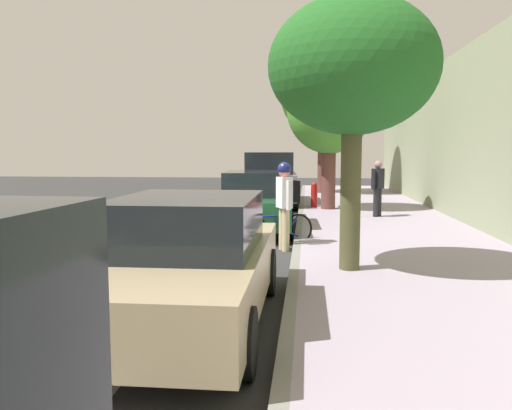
{
  "coord_description": "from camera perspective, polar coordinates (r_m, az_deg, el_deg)",
  "views": [
    {
      "loc": [
        1.8,
        -10.97,
        2.04
      ],
      "look_at": [
        0.76,
        -0.46,
        0.93
      ],
      "focal_mm": 36.31,
      "sensor_mm": 36.0,
      "label": 1
    }
  ],
  "objects": [
    {
      "name": "parked_suv_grey_far",
      "position": [
        19.23,
        1.53,
        2.96
      ],
      "size": [
        2.16,
        4.79,
        1.99
      ],
      "color": "slate",
      "rests_on": "ground"
    },
    {
      "name": "bicycle_at_curb",
      "position": [
        11.12,
        2.21,
        -2.69
      ],
      "size": [
        1.58,
        0.79,
        0.74
      ],
      "color": "black",
      "rests_on": "ground"
    },
    {
      "name": "pedestrian_on_phone",
      "position": [
        15.35,
        13.27,
        2.14
      ],
      "size": [
        0.4,
        0.53,
        1.62
      ],
      "color": "black",
      "rests_on": "sidewalk"
    },
    {
      "name": "street_tree_corner",
      "position": [
        23.83,
        7.45,
        11.42
      ],
      "size": [
        3.79,
        3.79,
        5.83
      ],
      "color": "brown",
      "rests_on": "sidewalk"
    },
    {
      "name": "sidewalk",
      "position": [
        11.32,
        15.81,
        -4.26
      ],
      "size": [
        4.23,
        35.38,
        0.14
      ],
      "primitive_type": "cube",
      "color": "#9F90A2",
      "rests_on": "ground"
    },
    {
      "name": "parked_sedan_green_mid",
      "position": [
        13.27,
        0.03,
        0.41
      ],
      "size": [
        1.99,
        4.47,
        1.52
      ],
      "color": "#1E512D",
      "rests_on": "ground"
    },
    {
      "name": "curb_edge",
      "position": [
        11.14,
        4.6,
        -4.21
      ],
      "size": [
        0.16,
        35.38,
        0.14
      ],
      "primitive_type": "cube",
      "color": "gray",
      "rests_on": "ground"
    },
    {
      "name": "cyclist_with_backpack",
      "position": [
        10.58,
        3.28,
        0.96
      ],
      "size": [
        0.51,
        0.58,
        1.81
      ],
      "color": "#C6B284",
      "rests_on": "ground"
    },
    {
      "name": "street_tree_far_end",
      "position": [
        17.14,
        8.09,
        10.37
      ],
      "size": [
        2.77,
        2.77,
        4.74
      ],
      "color": "brown",
      "rests_on": "sidewalk"
    },
    {
      "name": "street_tree_mid_block",
      "position": [
        8.43,
        10.63,
        14.61
      ],
      "size": [
        2.65,
        2.65,
        4.28
      ],
      "color": "#4A492B",
      "rests_on": "sidewalk"
    },
    {
      "name": "parked_sedan_tan_second",
      "position": [
        6.11,
        -7.44,
        -6.26
      ],
      "size": [
        1.85,
        4.4,
        1.52
      ],
      "color": "tan",
      "rests_on": "ground"
    },
    {
      "name": "fire_hydrant",
      "position": [
        17.71,
        6.42,
        1.18
      ],
      "size": [
        0.22,
        0.22,
        0.84
      ],
      "color": "red",
      "rests_on": "sidewalk"
    },
    {
      "name": "lane_stripe_bike_edge",
      "position": [
        11.28,
        -2.92,
        -4.43
      ],
      "size": [
        0.12,
        35.38,
        0.01
      ],
      "primitive_type": "cube",
      "color": "white",
      "rests_on": "ground"
    },
    {
      "name": "ground",
      "position": [
        11.3,
        -3.6,
        -4.44
      ],
      "size": [
        56.61,
        56.61,
        0.0
      ],
      "primitive_type": "plane",
      "color": "#2F2F2F"
    },
    {
      "name": "lane_stripe_centre",
      "position": [
        12.16,
        -15.37,
        -3.88
      ],
      "size": [
        0.14,
        35.8,
        0.01
      ],
      "color": "white",
      "rests_on": "ground"
    }
  ]
}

